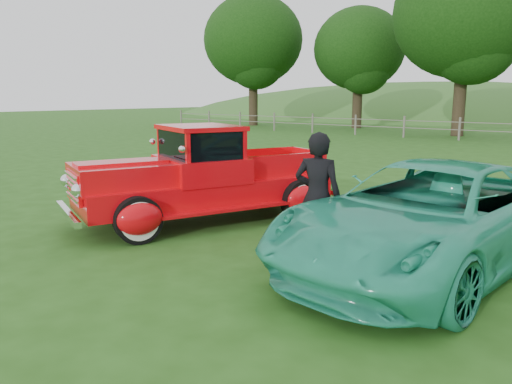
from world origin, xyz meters
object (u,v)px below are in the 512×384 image
Objects in this scene: man at (318,197)px; teal_sedan at (430,217)px; tree_mid_west at (359,49)px; red_pickup at (204,179)px; tree_far_west at (253,40)px; tree_near_west at (466,14)px.

teal_sedan is at bearing -170.66° from man.
tree_mid_west is 30.79m from teal_sedan.
teal_sedan is at bearing 21.65° from red_pickup.
tree_mid_west is 1.60× the size of red_pickup.
tree_near_west reaches higher than tree_far_west.
tree_far_west reaches higher than man.
tree_far_west reaches higher than tree_mid_west.
teal_sedan is at bearing -61.09° from tree_mid_west.
tree_near_west is (16.00, -1.00, 0.31)m from tree_far_west.
red_pickup is 2.89× the size of man.
man is at bearing -63.91° from tree_mid_west.
tree_mid_west is 28.98m from red_pickup.
teal_sedan is 2.83× the size of man.
teal_sedan is (6.70, -23.62, -6.08)m from tree_near_west.
tree_near_west is at bearing 118.11° from red_pickup.
tree_near_west reaches higher than teal_sedan.
tree_mid_west is at bearing -79.50° from man.
red_pickup reaches higher than teal_sedan.
red_pickup is at bearing -68.45° from tree_mid_west.
teal_sedan is (14.70, -26.62, -4.83)m from tree_mid_west.
tree_mid_west is 8.63m from tree_near_west.
man is at bearing -77.58° from tree_near_west.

